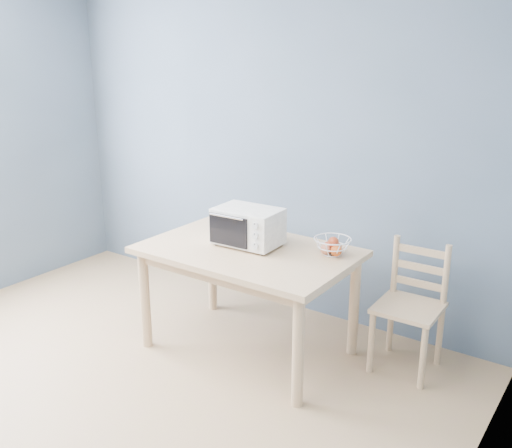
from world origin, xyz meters
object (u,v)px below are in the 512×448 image
Objects in this scene: dining_chair at (410,308)px; dining_table at (248,263)px; toaster_oven at (246,226)px; fruit_basket at (332,246)px.

dining_table is at bearing -157.63° from dining_chair.
toaster_oven is at bearing 135.80° from dining_table.
dining_chair is at bearing 16.83° from toaster_oven.
dining_table is 5.20× the size of fruit_basket.
dining_chair reaches higher than dining_table.
fruit_basket reaches higher than dining_chair.
dining_table is at bearing -46.71° from toaster_oven.
toaster_oven is at bearing -164.68° from fruit_basket.
dining_chair is (1.05, 0.37, -0.47)m from toaster_oven.
dining_chair is (0.48, 0.21, -0.39)m from fruit_basket.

